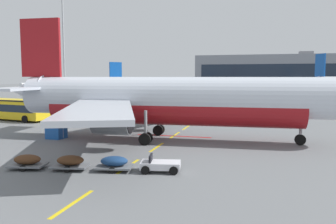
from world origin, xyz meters
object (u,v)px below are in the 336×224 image
at_px(airliner_far_right, 77,90).
at_px(ground_power_truck, 93,104).
at_px(apron_shuttle_bus, 11,108).
at_px(uld_cargo_container, 56,131).
at_px(apron_light_mast_near, 63,32).
at_px(airliner_foreground, 167,100).
at_px(baggage_train, 93,162).

distance_m(airliner_far_right, ground_power_truck, 23.56).
xyz_separation_m(apron_shuttle_bus, uld_cargo_container, (14.54, -11.05, -0.95)).
distance_m(uld_cargo_container, apron_light_mast_near, 45.41).
xyz_separation_m(airliner_far_right, ground_power_truck, (13.94, -18.94, -1.48)).
bearing_deg(ground_power_truck, airliner_far_right, 126.35).
bearing_deg(apron_light_mast_near, airliner_foreground, -46.64).
distance_m(airliner_far_right, baggage_train, 57.97).
xyz_separation_m(airliner_far_right, apron_shuttle_bus, (6.11, -28.75, -1.37)).
relative_size(airliner_foreground, uld_cargo_container, 20.87).
height_order(airliner_far_right, apron_light_mast_near, apron_light_mast_near).
relative_size(airliner_foreground, airliner_far_right, 1.36).
height_order(uld_cargo_container, apron_light_mast_near, apron_light_mast_near).
relative_size(baggage_train, uld_cargo_container, 7.00).
bearing_deg(airliner_far_right, apron_light_mast_near, -112.75).
xyz_separation_m(baggage_train, uld_cargo_container, (-9.19, 9.84, 0.27)).
relative_size(airliner_far_right, ground_power_truck, 3.59).
xyz_separation_m(airliner_far_right, uld_cargo_container, (20.65, -39.79, -2.32)).
bearing_deg(ground_power_truck, apron_light_mast_near, 133.31).
relative_size(ground_power_truck, baggage_train, 0.61).
xyz_separation_m(airliner_far_right, apron_light_mast_near, (-1.21, -2.88, 12.55)).
bearing_deg(ground_power_truck, airliner_foreground, -46.60).
distance_m(airliner_foreground, airliner_far_right, 49.22).
height_order(airliner_foreground, apron_light_mast_near, apron_light_mast_near).
bearing_deg(apron_light_mast_near, uld_cargo_container, -59.37).
relative_size(apron_shuttle_bus, ground_power_truck, 1.72).
bearing_deg(airliner_foreground, uld_cargo_container, -169.11).
relative_size(airliner_foreground, ground_power_truck, 4.87).
xyz_separation_m(uld_cargo_container, apron_light_mast_near, (-21.86, 36.92, 14.87)).
xyz_separation_m(apron_shuttle_bus, baggage_train, (23.72, -20.88, -1.22)).
relative_size(airliner_far_right, apron_shuttle_bus, 2.09).
xyz_separation_m(ground_power_truck, baggage_train, (15.90, -30.69, -1.11)).
distance_m(apron_shuttle_bus, baggage_train, 31.63).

